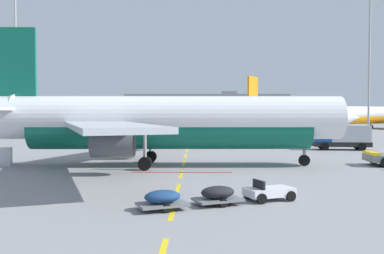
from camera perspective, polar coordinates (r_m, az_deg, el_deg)
The scene contains 11 objects.
ground at distance 55.94m, azimuth 22.47°, elevation -3.05°, with size 400.00×400.00×0.00m, color gray.
apron_paint_markings at distance 49.76m, azimuth -0.78°, elevation -3.51°, with size 8.00×95.48×0.01m.
airliner_foreground at distance 37.73m, azimuth -3.79°, elevation 0.73°, with size 34.70×34.63×12.20m.
airliner_mid_left at distance 129.93m, azimuth 23.37°, elevation 1.52°, with size 33.10×31.00×12.49m.
airliner_far_center at distance 75.09m, azimuth 4.06°, elevation 1.29°, with size 29.82×31.77×11.90m.
catering_truck at distance 57.26m, azimuth 19.56°, elevation -1.25°, with size 7.20×3.19×3.14m.
baggage_train at distance 22.29m, azimuth 3.55°, elevation -9.03°, with size 8.49×4.71×1.14m.
uld_cargo_container at distance 41.56m, azimuth -24.11°, elevation -3.68°, with size 1.98×1.95×1.60m.
apron_light_mast_near at distance 89.31m, azimuth -22.50°, elevation 10.06°, with size 1.80×1.80×28.66m.
apron_light_mast_far at distance 82.51m, azimuth 22.65°, elevation 10.02°, with size 1.80×1.80×26.78m.
terminal_satellite at distance 178.39m, azimuth 1.91°, elevation 2.38°, with size 64.41×27.03×13.42m.
Camera 1 is at (19.14, -11.68, 4.79)m, focal length 39.87 mm.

